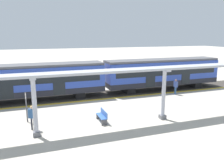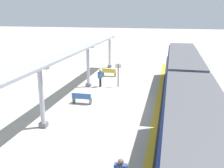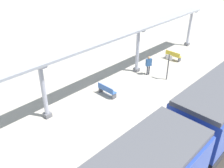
# 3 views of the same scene
# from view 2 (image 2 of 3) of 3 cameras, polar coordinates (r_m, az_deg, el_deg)

# --- Properties ---
(ground_plane) EXTENTS (176.00, 176.00, 0.00)m
(ground_plane) POSITION_cam_2_polar(r_m,az_deg,el_deg) (19.50, -0.25, -4.74)
(ground_plane) COLOR #B3AA9B
(tactile_edge_strip) EXTENTS (0.42, 34.29, 0.01)m
(tactile_edge_strip) POSITION_cam_2_polar(r_m,az_deg,el_deg) (19.07, 9.80, -5.44)
(tactile_edge_strip) COLOR gold
(tactile_edge_strip) RESTS_ON ground
(trackbed) EXTENTS (3.20, 46.29, 0.01)m
(trackbed) POSITION_cam_2_polar(r_m,az_deg,el_deg) (19.09, 15.26, -5.77)
(trackbed) COLOR #38332D
(trackbed) RESTS_ON ground
(train_near_carriage) EXTENTS (2.65, 13.42, 3.48)m
(train_near_carriage) POSITION_cam_2_polar(r_m,az_deg,el_deg) (22.81, 15.18, 2.55)
(train_near_carriage) COLOR #2741A3
(train_near_carriage) RESTS_ON ground
(train_far_carriage) EXTENTS (2.65, 13.42, 3.48)m
(train_far_carriage) POSITION_cam_2_polar(r_m,az_deg,el_deg) (9.69, 18.11, -16.12)
(train_far_carriage) COLOR #2741A3
(train_far_carriage) RESTS_ON ground
(canopy_pillar_nearest) EXTENTS (1.10, 0.44, 3.75)m
(canopy_pillar_nearest) POSITION_cam_2_polar(r_m,az_deg,el_deg) (32.15, -0.52, 6.94)
(canopy_pillar_nearest) COLOR slate
(canopy_pillar_nearest) RESTS_ON ground
(canopy_pillar_second) EXTENTS (1.10, 0.44, 3.75)m
(canopy_pillar_second) POSITION_cam_2_polar(r_m,az_deg,el_deg) (23.93, -5.26, 3.81)
(canopy_pillar_second) COLOR slate
(canopy_pillar_second) RESTS_ON ground
(canopy_pillar_third) EXTENTS (1.10, 0.44, 3.75)m
(canopy_pillar_third) POSITION_cam_2_polar(r_m,az_deg,el_deg) (15.92, -15.16, -2.83)
(canopy_pillar_third) COLOR slate
(canopy_pillar_third) RESTS_ON ground
(canopy_beam) EXTENTS (1.20, 27.37, 0.16)m
(canopy_beam) POSITION_cam_2_polar(r_m,az_deg,el_deg) (19.32, -9.61, 6.61)
(canopy_beam) COLOR #A8AAB2
(canopy_beam) RESTS_ON canopy_pillar_nearest
(bench_near_end) EXTENTS (1.50, 0.44, 0.86)m
(bench_near_end) POSITION_cam_2_polar(r_m,az_deg,el_deg) (19.86, -6.61, -3.11)
(bench_near_end) COLOR #345BA4
(bench_near_end) RESTS_ON ground
(bench_mid_platform) EXTENTS (1.51, 0.46, 0.86)m
(bench_mid_platform) POSITION_cam_2_polar(r_m,az_deg,el_deg) (28.00, -0.65, 2.58)
(bench_mid_platform) COLOR gold
(bench_mid_platform) RESTS_ON ground
(platform_info_sign) EXTENTS (0.56, 0.10, 2.20)m
(platform_info_sign) POSITION_cam_2_polar(r_m,az_deg,el_deg) (23.92, 1.35, 2.46)
(platform_info_sign) COLOR #4C4C51
(platform_info_sign) RESTS_ON ground
(passenger_by_the_benches) EXTENTS (0.39, 0.53, 1.66)m
(passenger_by_the_benches) POSITION_cam_2_polar(r_m,az_deg,el_deg) (23.99, -2.59, 1.78)
(passenger_by_the_benches) COLOR #20222D
(passenger_by_the_benches) RESTS_ON ground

